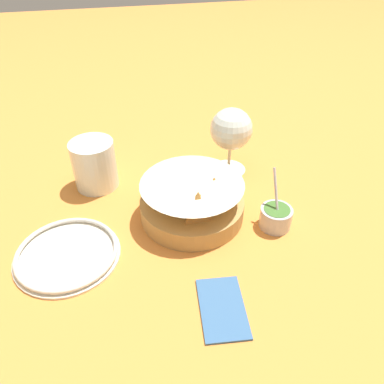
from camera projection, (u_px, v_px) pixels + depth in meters
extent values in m
plane|color=orange|center=(206.00, 211.00, 0.77)|extent=(4.00, 4.00, 0.00)
cylinder|color=#B2894C|center=(192.00, 208.00, 0.75)|extent=(0.21, 0.21, 0.04)
cone|color=beige|center=(192.00, 199.00, 0.73)|extent=(0.20, 0.20, 0.08)
cylinder|color=#3D842D|center=(192.00, 207.00, 0.75)|extent=(0.15, 0.15, 0.01)
pyramid|color=#B77A38|center=(184.00, 183.00, 0.76)|extent=(0.07, 0.06, 0.05)
pyramid|color=#B77A38|center=(169.00, 199.00, 0.72)|extent=(0.07, 0.06, 0.05)
pyramid|color=#B77A38|center=(198.00, 206.00, 0.69)|extent=(0.08, 0.08, 0.07)
pyramid|color=#B77A38|center=(214.00, 189.00, 0.73)|extent=(0.09, 0.09, 0.06)
cylinder|color=#B7B7BC|center=(276.00, 218.00, 0.72)|extent=(0.06, 0.06, 0.04)
cylinder|color=#42702D|center=(276.00, 215.00, 0.72)|extent=(0.05, 0.05, 0.03)
cylinder|color=#B7B7BC|center=(276.00, 197.00, 0.70)|extent=(0.06, 0.01, 0.10)
cylinder|color=silver|center=(228.00, 169.00, 0.89)|extent=(0.08, 0.08, 0.00)
cylinder|color=silver|center=(229.00, 157.00, 0.87)|extent=(0.01, 0.01, 0.06)
sphere|color=silver|center=(231.00, 129.00, 0.83)|extent=(0.09, 0.09, 0.09)
sphere|color=#DBD17A|center=(231.00, 134.00, 0.83)|extent=(0.06, 0.06, 0.06)
cylinder|color=silver|center=(94.00, 164.00, 0.81)|extent=(0.09, 0.09, 0.11)
cylinder|color=orange|center=(95.00, 169.00, 0.82)|extent=(0.08, 0.08, 0.08)
torus|color=silver|center=(94.00, 152.00, 0.85)|extent=(0.07, 0.01, 0.07)
cylinder|color=silver|center=(67.00, 255.00, 0.67)|extent=(0.19, 0.19, 0.01)
torus|color=silver|center=(67.00, 252.00, 0.66)|extent=(0.18, 0.18, 0.01)
cube|color=#38608E|center=(222.00, 307.00, 0.58)|extent=(0.12, 0.08, 0.01)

